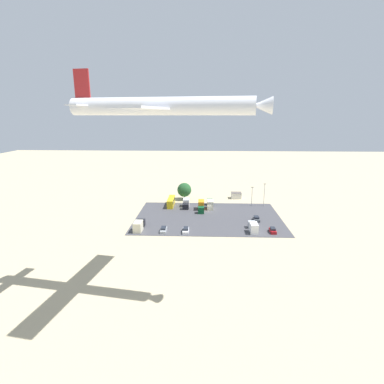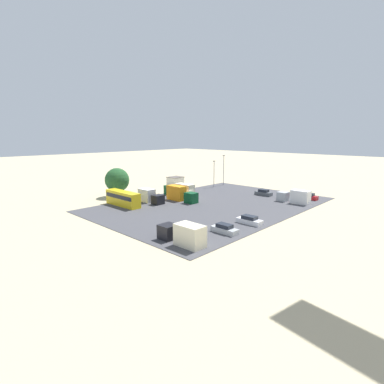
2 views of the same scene
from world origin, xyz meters
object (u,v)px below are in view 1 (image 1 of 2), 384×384
object	(u,v)px
parked_truck_1	(186,204)
parked_truck_3	(210,204)
parked_truck_0	(253,227)
parked_car_0	(164,230)
parked_truck_4	(201,206)
airplane	(165,106)
shed_building	(236,195)
bus	(171,201)
parked_car_2	(256,219)
parked_car_3	(273,230)
parked_car_1	(186,230)
parked_truck_2	(139,225)

from	to	relation	value
parked_truck_1	parked_truck_3	bearing A→B (deg)	177.79
parked_truck_0	parked_car_0	bearing A→B (deg)	-177.33
parked_truck_4	airplane	size ratio (longest dim) A/B	0.23
shed_building	parked_truck_3	distance (m)	19.13
bus	parked_truck_1	world-z (taller)	bus
bus	parked_car_2	size ratio (longest dim) A/B	2.35
parked_car_3	parked_truck_4	xyz separation A→B (m)	(23.26, -22.16, 0.94)
parked_car_0	parked_car_3	xyz separation A→B (m)	(-35.27, -0.56, 0.05)
parked_car_1	parked_truck_2	size ratio (longest dim) A/B	0.58
parked_car_2	parked_truck_1	world-z (taller)	parked_truck_1
parked_car_2	parked_truck_1	bearing A→B (deg)	-30.48
parked_car_2	parked_car_3	size ratio (longest dim) A/B	1.08
parked_car_1	parked_truck_0	world-z (taller)	parked_truck_0
parked_car_0	parked_truck_1	distance (m)	27.41
parked_car_0	airplane	bearing A→B (deg)	-80.66
parked_truck_0	parked_car_2	bearing A→B (deg)	74.61
parked_car_2	airplane	bearing A→B (deg)	59.61
parked_car_0	parked_car_2	world-z (taller)	parked_car_2
parked_truck_3	shed_building	bearing A→B (deg)	50.74
parked_car_1	parked_car_2	distance (m)	27.23
parked_truck_1	parked_truck_3	world-z (taller)	parked_truck_3
parked_car_2	parked_truck_1	xyz separation A→B (m)	(26.09, -15.36, 0.74)
shed_building	parked_truck_3	xyz separation A→B (m)	(12.10, 14.81, 0.36)
shed_building	parked_truck_0	size ratio (longest dim) A/B	0.61
parked_truck_4	parked_car_3	bearing A→B (deg)	136.40
parked_car_1	parked_truck_2	distance (m)	15.61
bus	parked_truck_2	size ratio (longest dim) A/B	1.28
bus	parked_truck_1	size ratio (longest dim) A/B	1.45
parked_car_2	parked_truck_0	distance (m)	10.47
shed_building	parked_car_3	bearing A→B (deg)	100.48
parked_car_0	parked_car_3	distance (m)	35.28
shed_building	parked_car_2	size ratio (longest dim) A/B	1.05
parked_car_3	parked_truck_1	distance (m)	39.46
parked_car_3	parked_truck_1	xyz separation A→B (m)	(29.48, -26.22, 0.74)
parked_car_1	parked_car_2	size ratio (longest dim) A/B	1.07
parked_car_1	parked_truck_4	world-z (taller)	parked_truck_4
shed_building	airplane	world-z (taller)	airplane
parked_car_0	parked_car_3	world-z (taller)	parked_car_3
parked_car_1	parked_truck_3	bearing A→B (deg)	72.41
parked_truck_1	airplane	xyz separation A→B (m)	(0.28, 60.32, 36.92)
parked_truck_2	parked_truck_3	xyz separation A→B (m)	(-23.94, -25.18, 0.12)
parked_car_2	parked_car_3	distance (m)	11.38
parked_car_3	bus	bearing A→B (deg)	-37.96
parked_truck_3	airplane	bearing A→B (deg)	-99.59
parked_truck_1	parked_truck_2	bearing A→B (deg)	61.13
parked_car_1	parked_truck_1	distance (m)	26.97
parked_car_3	parked_truck_2	xyz separation A→B (m)	(43.57, -0.66, 0.80)
shed_building	parked_car_3	world-z (taller)	shed_building
bus	parked_truck_1	bearing A→B (deg)	164.77
parked_truck_3	airplane	xyz separation A→B (m)	(10.13, 59.94, 36.75)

